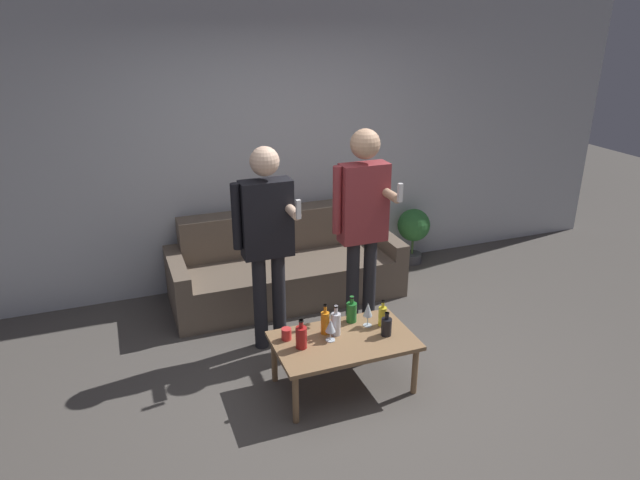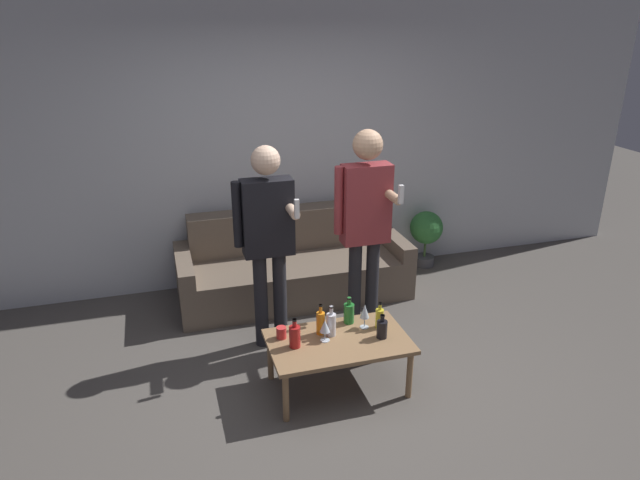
# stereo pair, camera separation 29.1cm
# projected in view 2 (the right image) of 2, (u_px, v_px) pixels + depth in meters

# --- Properties ---
(ground_plane) EXTENTS (16.00, 16.00, 0.00)m
(ground_plane) POSITION_uv_depth(u_px,v_px,m) (347.00, 402.00, 4.01)
(ground_plane) COLOR #514C47
(wall_back) EXTENTS (8.00, 0.06, 2.70)m
(wall_back) POSITION_uv_depth(u_px,v_px,m) (275.00, 147.00, 5.47)
(wall_back) COLOR silver
(wall_back) RESTS_ON ground_plane
(couch) EXTENTS (2.16, 0.83, 0.79)m
(couch) POSITION_uv_depth(u_px,v_px,m) (292.00, 267.00, 5.48)
(couch) COLOR #6B5B4C
(couch) RESTS_ON ground_plane
(coffee_table) EXTENTS (0.99, 0.60, 0.40)m
(coffee_table) POSITION_uv_depth(u_px,v_px,m) (338.00, 345.00, 4.04)
(coffee_table) COLOR #8E6B47
(coffee_table) RESTS_ON ground_plane
(bottle_orange) EXTENTS (0.08, 0.08, 0.22)m
(bottle_orange) POSITION_uv_depth(u_px,v_px,m) (295.00, 336.00, 3.91)
(bottle_orange) COLOR #B21E1E
(bottle_orange) RESTS_ON coffee_table
(bottle_green) EXTENTS (0.06, 0.06, 0.20)m
(bottle_green) POSITION_uv_depth(u_px,v_px,m) (380.00, 318.00, 4.16)
(bottle_green) COLOR yellow
(bottle_green) RESTS_ON coffee_table
(bottle_dark) EXTENTS (0.07, 0.07, 0.23)m
(bottle_dark) POSITION_uv_depth(u_px,v_px,m) (331.00, 324.00, 4.05)
(bottle_dark) COLOR silver
(bottle_dark) RESTS_ON coffee_table
(bottle_yellow) EXTENTS (0.08, 0.08, 0.18)m
(bottle_yellow) POSITION_uv_depth(u_px,v_px,m) (382.00, 329.00, 4.03)
(bottle_yellow) COLOR black
(bottle_yellow) RESTS_ON coffee_table
(bottle_red) EXTENTS (0.06, 0.06, 0.23)m
(bottle_red) POSITION_uv_depth(u_px,v_px,m) (321.00, 322.00, 4.07)
(bottle_red) COLOR orange
(bottle_red) RESTS_ON coffee_table
(bottle_clear) EXTENTS (0.08, 0.08, 0.21)m
(bottle_clear) POSITION_uv_depth(u_px,v_px,m) (349.00, 313.00, 4.22)
(bottle_clear) COLOR #23752D
(bottle_clear) RESTS_ON coffee_table
(wine_glass_near) EXTENTS (0.07, 0.07, 0.16)m
(wine_glass_near) POSITION_uv_depth(u_px,v_px,m) (325.00, 327.00, 3.98)
(wine_glass_near) COLOR silver
(wine_glass_near) RESTS_ON coffee_table
(wine_glass_far) EXTENTS (0.07, 0.07, 0.19)m
(wine_glass_far) POSITION_uv_depth(u_px,v_px,m) (365.00, 312.00, 4.14)
(wine_glass_far) COLOR silver
(wine_glass_far) RESTS_ON coffee_table
(cup_on_table) EXTENTS (0.07, 0.07, 0.08)m
(cup_on_table) POSITION_uv_depth(u_px,v_px,m) (281.00, 333.00, 4.04)
(cup_on_table) COLOR red
(cup_on_table) RESTS_ON coffee_table
(person_standing_left) EXTENTS (0.46, 0.42, 1.66)m
(person_standing_left) POSITION_uv_depth(u_px,v_px,m) (268.00, 232.00, 4.37)
(person_standing_left) COLOR #232328
(person_standing_left) RESTS_ON ground_plane
(person_standing_right) EXTENTS (0.45, 0.43, 1.75)m
(person_standing_right) POSITION_uv_depth(u_px,v_px,m) (365.00, 217.00, 4.48)
(person_standing_right) COLOR #232328
(person_standing_right) RESTS_ON ground_plane
(potted_plant) EXTENTS (0.35, 0.35, 0.61)m
(potted_plant) POSITION_uv_depth(u_px,v_px,m) (426.00, 231.00, 6.05)
(potted_plant) COLOR #4C4C51
(potted_plant) RESTS_ON ground_plane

